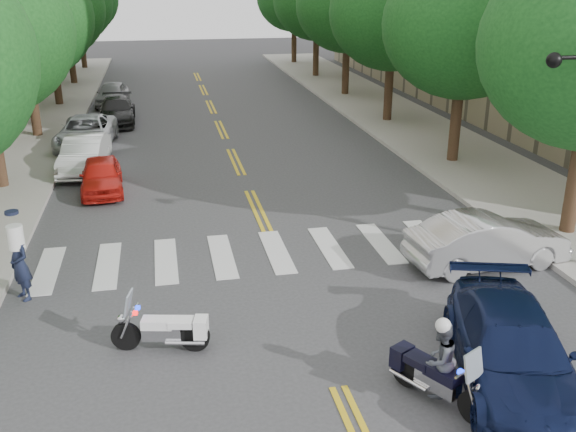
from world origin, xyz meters
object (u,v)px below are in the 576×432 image
object	(u,v)px
officer_standing	(20,264)
convertible	(487,241)
sedan_blue	(512,350)
motorcycle_police	(437,364)
motorcycle_parked	(169,330)

from	to	relation	value
officer_standing	convertible	distance (m)	11.87
officer_standing	sedan_blue	size ratio (longest dim) A/B	0.36
motorcycle_police	convertible	xyz separation A→B (m)	(3.73, 5.23, -0.06)
officer_standing	motorcycle_parked	bearing A→B (deg)	12.41
convertible	officer_standing	bearing A→B (deg)	82.89
officer_standing	sedan_blue	distance (m)	11.18
officer_standing	motorcycle_police	bearing A→B (deg)	18.84
convertible	motorcycle_parked	bearing A→B (deg)	101.79
motorcycle_police	officer_standing	world-z (taller)	officer_standing
sedan_blue	convertible	bearing A→B (deg)	83.27
motorcycle_police	sedan_blue	xyz separation A→B (m)	(1.62, 0.23, -0.05)
motorcycle_police	convertible	bearing A→B (deg)	-155.09
motorcycle_parked	sedan_blue	bearing A→B (deg)	-98.91
motorcycle_parked	officer_standing	bearing A→B (deg)	60.87
motorcycle_police	motorcycle_parked	bearing A→B (deg)	-59.29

